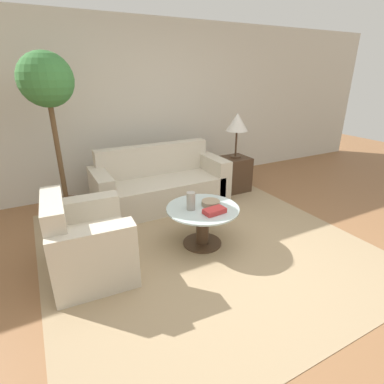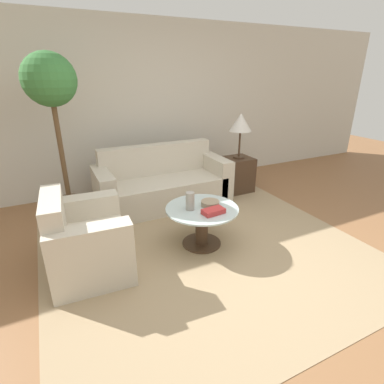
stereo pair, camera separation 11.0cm
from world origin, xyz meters
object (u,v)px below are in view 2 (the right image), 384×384
coffee_table (202,221)px  potted_plant (52,98)px  vase (190,201)px  bowl (210,203)px  table_lamp (241,123)px  armchair (83,244)px  book_stack (213,211)px  sofa_main (162,185)px

coffee_table → potted_plant: potted_plant is taller
vase → bowl: vase is taller
table_lamp → potted_plant: 2.61m
coffee_table → bowl: (0.11, 0.01, 0.19)m
table_lamp → armchair: bearing=-156.2°
armchair → book_stack: armchair is taller
potted_plant → book_stack: (1.30, -1.48, -1.07)m
armchair → potted_plant: (-0.01, 1.21, 1.27)m
potted_plant → bowl: 2.16m
sofa_main → potted_plant: bearing=178.5°
potted_plant → vase: 1.98m
sofa_main → bowl: 1.27m
potted_plant → bowl: potted_plant is taller
armchair → table_lamp: table_lamp is taller
potted_plant → armchair: bearing=-89.3°
table_lamp → vase: (-1.44, -1.19, -0.55)m
vase → book_stack: 0.27m
coffee_table → vase: (-0.13, 0.02, 0.26)m
coffee_table → bowl: bearing=6.6°
potted_plant → bowl: size_ratio=10.17×
armchair → bowl: armchair is taller
table_lamp → book_stack: (-1.26, -1.39, -0.62)m
coffee_table → bowl: 0.22m
armchair → vase: size_ratio=4.84×
coffee_table → potted_plant: (-1.26, 1.30, 1.26)m
table_lamp → bowl: table_lamp is taller
armchair → coffee_table: (1.25, -0.09, 0.00)m
coffee_table → table_lamp: 1.96m
table_lamp → potted_plant: size_ratio=0.34×
sofa_main → table_lamp: (1.29, -0.05, 0.81)m
sofa_main → bowl: size_ratio=9.35×
bowl → armchair: bearing=176.7°
book_stack → vase: bearing=125.3°
sofa_main → book_stack: bearing=-88.9°
coffee_table → book_stack: bearing=-77.4°
armchair → potted_plant: bearing=4.0°
table_lamp → book_stack: table_lamp is taller
bowl → table_lamp: bearing=45.2°
coffee_table → sofa_main: bearing=89.5°
coffee_table → vase: bearing=170.5°
table_lamp → potted_plant: potted_plant is taller
sofa_main → table_lamp: bearing=-2.2°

